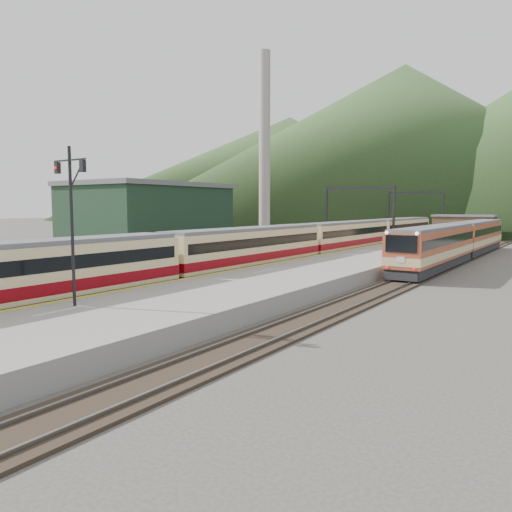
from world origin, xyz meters
The scene contains 16 objects.
track_main centered at (0.00, 40.00, 0.07)m, with size 2.60×200.00×0.23m.
track_far centered at (-5.00, 40.00, 0.07)m, with size 2.60×200.00×0.23m.
track_second centered at (11.50, 40.00, 0.07)m, with size 2.60×200.00×0.23m.
platform centered at (5.60, 38.00, 0.50)m, with size 8.00×100.00×1.00m, color gray.
gantry_near centered at (-2.85, 55.00, 5.59)m, with size 9.55×0.25×8.00m.
gantry_far centered at (-2.85, 80.00, 5.59)m, with size 9.55×0.25×8.00m.
warehouse centered at (-28.00, 42.00, 4.32)m, with size 14.50×20.50×8.60m.
smokestack centered at (-22.00, 62.00, 15.00)m, with size 1.80×1.80×30.00m, color #9E998E.
station_shed centered at (5.60, 78.00, 2.57)m, with size 9.40×4.40×3.10m.
hill_a centered at (-40.00, 190.00, 30.00)m, with size 180.00×180.00×60.00m, color #274E21.
hill_d centered at (-120.00, 240.00, 27.50)m, with size 200.00×200.00×55.00m, color #274E21.
main_train centered at (0.00, 35.30, 1.91)m, with size 2.75×75.46×3.36m.
second_train centered at (11.50, 45.98, 1.88)m, with size 2.70×36.81×3.30m.
signal_mast centered at (3.39, 7.09, 5.27)m, with size 2.20×0.22×7.00m.
short_signal_b centered at (-3.00, 35.91, 1.46)m, with size 0.25×0.21×2.27m.
short_signal_c centered at (-6.92, 18.89, 1.46)m, with size 0.27×0.24×2.27m.
Camera 1 is at (22.28, -6.59, 5.40)m, focal length 35.00 mm.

